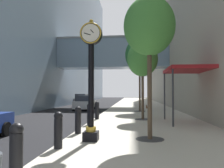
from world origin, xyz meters
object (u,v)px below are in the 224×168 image
bollard_nearest (16,150)px  street_tree_near (149,27)px  car_grey_far (82,100)px  street_clock (91,73)px  bollard_third (78,119)px  bollard_fifth (97,110)px  car_silver_mid (85,103)px  bollard_second (58,129)px  street_tree_mid_far (140,55)px  street_tree_mid_near (142,59)px  pedestrian_walking (149,105)px  bollard_fourth (90,114)px

bollard_nearest → street_tree_near: 6.56m
street_tree_near → car_grey_far: (-8.26, 24.31, -3.74)m
street_clock → bollard_third: street_clock is taller
bollard_fifth → car_silver_mid: car_silver_mid is taller
bollard_second → bollard_third: 2.66m
bollard_fifth → street_tree_mid_far: bearing=64.3°
street_tree_mid_near → bollard_second: bearing=-111.0°
bollard_nearest → bollard_fifth: same height
bollard_fifth → street_tree_mid_far: size_ratio=0.17×
street_tree_mid_far → car_grey_far: size_ratio=1.63×
street_clock → street_tree_near: bearing=11.6°
bollard_fifth → car_silver_mid: 9.97m
street_tree_mid_near → street_tree_mid_far: bearing=90.0°
bollard_second → street_tree_mid_near: 9.30m
car_silver_mid → pedestrian_walking: bearing=-52.2°
bollard_fifth → car_silver_mid: bearing=106.9°
street_clock → street_tree_near: 2.96m
bollard_second → street_tree_mid_near: street_tree_mid_near is taller
bollard_fourth → street_tree_mid_far: street_tree_mid_far is taller
street_tree_mid_near → pedestrian_walking: bearing=64.1°
car_grey_far → bollard_fourth: bearing=-76.0°
bollard_second → bollard_third: bearing=90.0°
bollard_third → car_silver_mid: bearing=101.1°
bollard_fourth → street_tree_mid_near: (3.10, 2.75, 3.43)m
bollard_nearest → street_clock: bearing=77.7°
car_grey_far → bollard_second: bearing=-78.8°
street_clock → bollard_nearest: street_clock is taller
bollard_fifth → pedestrian_walking: bearing=17.6°
street_clock → car_silver_mid: (-3.75, 16.27, -1.91)m
bollard_nearest → street_tree_mid_near: size_ratio=0.23×
bollard_third → bollard_fifth: size_ratio=1.00×
bollard_fourth → street_tree_mid_near: bearing=41.5°
bollard_nearest → bollard_third: 5.32m
bollard_nearest → bollard_fourth: 7.98m
bollard_second → car_silver_mid: bearing=99.4°
bollard_fourth → pedestrian_walking: bearing=46.5°
bollard_nearest → street_tree_near: bearing=54.6°
bollard_third → street_tree_near: size_ratio=0.21×
street_clock → street_tree_mid_far: size_ratio=0.66×
bollard_third → bollard_fifth: (0.00, 5.32, 0.00)m
street_clock → pedestrian_walking: 8.51m
bollard_nearest → street_tree_mid_near: street_tree_mid_near is taller
bollard_fourth → bollard_fifth: 2.66m
bollard_fifth → street_tree_near: size_ratio=0.21×
bollard_fourth → car_grey_far: car_grey_far is taller
street_tree_mid_near → car_grey_far: (-8.26, 17.95, -3.38)m
street_tree_mid_near → car_silver_mid: street_tree_mid_near is taller
street_tree_mid_near → street_tree_mid_far: size_ratio=0.75×
street_tree_mid_far → bollard_third: bearing=-104.8°
street_clock → street_tree_mid_near: size_ratio=0.88×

